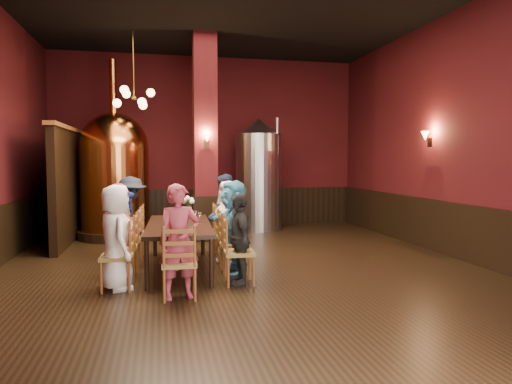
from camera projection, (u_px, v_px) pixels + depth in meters
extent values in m
plane|color=black|center=(241.00, 268.00, 7.49)|extent=(10.00, 10.00, 0.00)
cube|color=#470F11|center=(208.00, 142.00, 12.20)|extent=(8.00, 0.02, 4.50)
cube|color=#470F11|center=(405.00, 73.00, 2.45)|extent=(8.00, 0.02, 4.50)
cube|color=#470F11|center=(461.00, 134.00, 8.16)|extent=(0.02, 10.00, 4.50)
cube|color=black|center=(456.00, 230.00, 8.28)|extent=(0.08, 9.90, 1.00)
cube|color=black|center=(209.00, 207.00, 12.29)|extent=(7.90, 0.08, 1.00)
cube|color=#470F11|center=(205.00, 138.00, 10.00)|extent=(0.58, 0.58, 4.50)
cube|color=black|center=(70.00, 187.00, 9.86)|extent=(0.22, 3.50, 2.40)
cube|color=black|center=(179.00, 226.00, 7.36)|extent=(1.10, 2.44, 0.06)
cylinder|color=black|center=(147.00, 266.00, 6.19)|extent=(0.07, 0.07, 0.69)
cylinder|color=black|center=(211.00, 263.00, 6.34)|extent=(0.07, 0.07, 0.69)
cylinder|color=black|center=(155.00, 238.00, 8.43)|extent=(0.07, 0.07, 0.69)
cylinder|color=black|center=(203.00, 236.00, 8.58)|extent=(0.07, 0.07, 0.69)
imported|color=white|center=(116.00, 237.00, 6.23)|extent=(0.64, 0.81, 1.45)
imported|color=maroon|center=(122.00, 231.00, 6.89)|extent=(0.43, 0.57, 1.43)
imported|color=navy|center=(127.00, 229.00, 7.55)|extent=(0.32, 0.63, 1.28)
imported|color=black|center=(131.00, 218.00, 8.20)|extent=(0.58, 0.98, 1.49)
imported|color=black|center=(239.00, 239.00, 6.53)|extent=(0.36, 0.78, 1.31)
imported|color=teal|center=(234.00, 227.00, 7.18)|extent=(0.59, 1.40, 1.47)
imported|color=white|center=(229.00, 222.00, 7.83)|extent=(0.63, 0.79, 1.42)
imported|color=#191D32|center=(225.00, 215.00, 8.48)|extent=(0.51, 0.80, 1.52)
imported|color=#A23647|center=(179.00, 241.00, 5.84)|extent=(0.59, 0.45, 1.48)
cylinder|color=black|center=(116.00, 233.00, 10.47)|extent=(1.70, 1.70, 0.19)
cylinder|color=#BD642B|center=(115.00, 188.00, 10.40)|extent=(1.87, 1.87, 1.89)
sphere|color=#BD642B|center=(114.00, 146.00, 10.33)|extent=(1.51, 1.51, 1.51)
cylinder|color=#BD642B|center=(113.00, 87.00, 10.24)|extent=(0.15, 0.15, 1.23)
cylinder|color=#B2B2B7|center=(259.00, 182.00, 11.57)|extent=(1.54, 1.54, 2.42)
cone|color=#B2B2B7|center=(259.00, 126.00, 11.47)|extent=(1.16, 1.16, 0.39)
cylinder|color=#B2B2B7|center=(277.00, 173.00, 11.26)|extent=(0.08, 0.08, 2.72)
cylinder|color=white|center=(189.00, 211.00, 8.33)|extent=(0.11, 0.11, 0.20)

